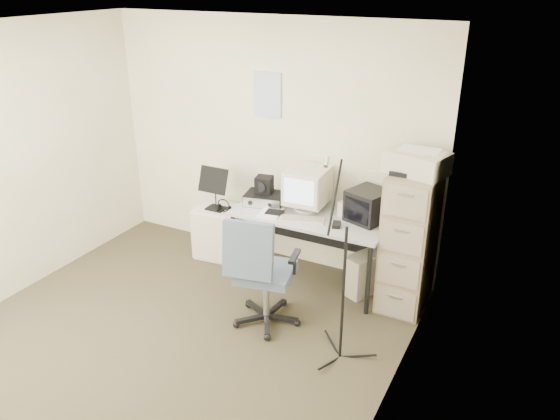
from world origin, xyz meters
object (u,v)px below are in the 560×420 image
at_px(side_cart, 220,232).
at_px(filing_cabinet, 409,241).
at_px(desk, 310,248).
at_px(office_chair, 266,270).

bearing_deg(side_cart, filing_cabinet, -6.61).
bearing_deg(desk, filing_cabinet, 1.81).
xyz_separation_m(filing_cabinet, desk, (-0.95, -0.03, -0.29)).
relative_size(desk, side_cart, 2.61).
relative_size(filing_cabinet, office_chair, 1.25).
bearing_deg(side_cart, office_chair, -46.10).
distance_m(desk, office_chair, 0.84).
bearing_deg(desk, office_chair, -93.39).
distance_m(filing_cabinet, side_cart, 2.06).
distance_m(filing_cabinet, desk, 0.99).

